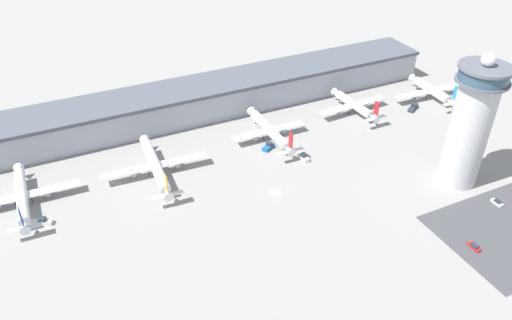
% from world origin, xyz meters
% --- Properties ---
extents(ground_plane, '(1000.00, 1000.00, 0.00)m').
position_xyz_m(ground_plane, '(0.00, 0.00, 0.00)').
color(ground_plane, gray).
extents(terminal_building, '(230.64, 25.00, 15.29)m').
position_xyz_m(terminal_building, '(0.00, 70.00, 7.74)').
color(terminal_building, '#A3A8B2').
rests_on(terminal_building, ground).
extents(control_tower, '(18.50, 18.50, 52.69)m').
position_xyz_m(control_tower, '(67.34, -23.08, 25.33)').
color(control_tower, '#BCBCC1').
rests_on(control_tower, ground).
extents(airplane_gate_alpha, '(40.83, 40.34, 12.65)m').
position_xyz_m(airplane_gate_alpha, '(-86.39, 32.69, 4.10)').
color(airplane_gate_alpha, silver).
rests_on(airplane_gate_alpha, ground).
extents(airplane_gate_bravo, '(42.03, 43.12, 13.32)m').
position_xyz_m(airplane_gate_bravo, '(-37.44, 30.12, 4.56)').
color(airplane_gate_bravo, white).
rests_on(airplane_gate_bravo, ground).
extents(airplane_gate_charlie, '(33.35, 39.84, 13.37)m').
position_xyz_m(airplane_gate_charlie, '(15.41, 35.29, 4.37)').
color(airplane_gate_charlie, white).
rests_on(airplane_gate_charlie, ground).
extents(airplane_gate_delta, '(36.12, 33.10, 12.97)m').
position_xyz_m(airplane_gate_delta, '(62.43, 39.27, 4.41)').
color(airplane_gate_delta, silver).
rests_on(airplane_gate_delta, ground).
extents(airplane_gate_echo, '(41.49, 33.25, 13.56)m').
position_xyz_m(airplane_gate_echo, '(106.72, 35.34, 4.40)').
color(airplane_gate_echo, white).
rests_on(airplane_gate_echo, ground).
extents(service_truck_catering, '(7.99, 5.27, 2.78)m').
position_xyz_m(service_truck_catering, '(-81.87, 19.12, 0.97)').
color(service_truck_catering, black).
rests_on(service_truck_catering, ground).
extents(service_truck_fuel, '(6.50, 5.22, 3.01)m').
position_xyz_m(service_truck_fuel, '(11.33, 28.48, 1.05)').
color(service_truck_fuel, black).
rests_on(service_truck_fuel, ground).
extents(service_truck_baggage, '(8.40, 6.42, 2.91)m').
position_xyz_m(service_truck_baggage, '(91.11, 30.06, 1.01)').
color(service_truck_baggage, black).
rests_on(service_truck_baggage, ground).
extents(service_truck_water, '(3.19, 7.10, 2.97)m').
position_xyz_m(service_truck_water, '(20.72, 15.34, 1.03)').
color(service_truck_water, black).
rests_on(service_truck_water, ground).
extents(car_navy_sedan, '(1.80, 4.58, 1.58)m').
position_xyz_m(car_navy_sedan, '(70.54, -40.92, 0.62)').
color(car_navy_sedan, black).
rests_on(car_navy_sedan, ground).
extents(car_red_hatchback, '(1.89, 4.66, 1.52)m').
position_xyz_m(car_red_hatchback, '(45.51, -54.50, 0.59)').
color(car_red_hatchback, black).
rests_on(car_red_hatchback, ground).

